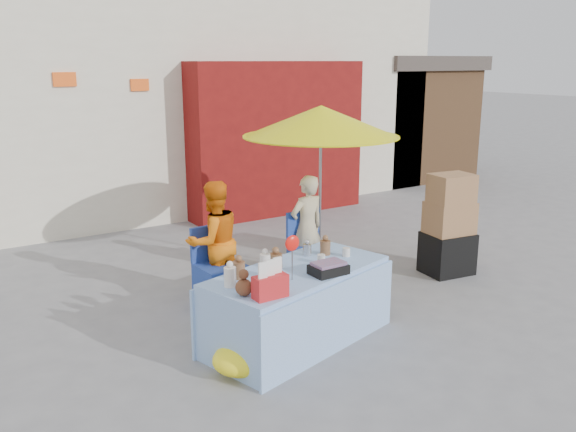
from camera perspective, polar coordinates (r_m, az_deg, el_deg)
ground at (r=6.33m, az=2.59°, el=-10.01°), size 80.00×80.00×0.00m
backdrop at (r=12.80m, az=-16.05°, el=16.03°), size 14.00×8.00×7.80m
market_table at (r=5.82m, az=0.87°, el=-8.30°), size 2.03×1.32×1.13m
chair_left at (r=6.78m, az=-6.34°, el=-6.08°), size 0.51×0.50×0.85m
chair_right at (r=7.39m, az=2.35°, el=-4.26°), size 0.51×0.50×0.85m
vendor_orange at (r=6.76m, az=-6.95°, el=-2.38°), size 0.69×0.55×1.36m
vendor_beige at (r=7.38m, az=1.78°, el=-1.11°), size 0.49×0.34×1.29m
umbrella at (r=7.44m, az=3.10°, el=8.79°), size 1.90×1.90×2.09m
box_stack at (r=7.83m, az=14.82°, el=-1.11°), size 0.63×0.54×1.27m
tarp_bundle at (r=5.38m, az=-3.85°, el=-13.01°), size 0.73×0.64×0.28m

